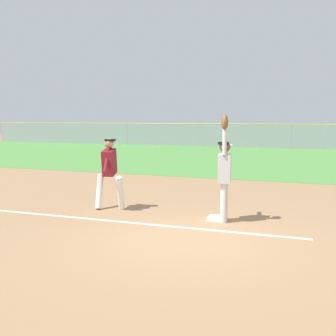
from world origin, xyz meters
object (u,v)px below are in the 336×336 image
at_px(runner, 109,169).
at_px(baseball, 231,146).
at_px(first_base, 217,218).
at_px(parked_car_green, 214,136).
at_px(parked_car_silver, 281,137).
at_px(fielder, 224,170).

relative_size(runner, baseball, 23.24).
distance_m(first_base, parked_car_green, 27.08).
relative_size(parked_car_green, parked_car_silver, 1.00).
height_order(fielder, parked_car_silver, fielder).
distance_m(fielder, parked_car_green, 27.20).
xyz_separation_m(first_base, runner, (-2.69, 0.12, 0.96)).
bearing_deg(parked_car_green, parked_car_silver, -12.22).
relative_size(first_base, parked_car_green, 0.08).
bearing_deg(parked_car_green, baseball, -80.76).
relative_size(first_base, baseball, 5.14).
relative_size(runner, parked_car_silver, 0.37).
xyz_separation_m(runner, parked_car_silver, (1.52, 25.45, -0.32)).
bearing_deg(parked_car_silver, runner, -100.14).
height_order(first_base, runner, runner).
distance_m(runner, baseball, 3.02).
bearing_deg(first_base, baseball, 15.83).
height_order(first_base, fielder, fielder).
distance_m(fielder, parked_car_silver, 25.70).
bearing_deg(parked_car_green, runner, -86.93).
distance_m(runner, parked_car_silver, 25.50).
relative_size(runner, parked_car_green, 0.38).
bearing_deg(parked_car_silver, first_base, -94.11).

